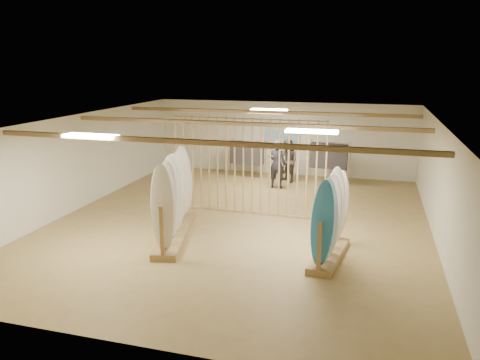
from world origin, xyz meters
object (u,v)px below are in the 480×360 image
(clothing_rack_a, at_px, (247,153))
(clothing_rack_b, at_px, (329,156))
(shopper_a, at_px, (277,161))
(rack_right, at_px, (330,231))
(shopper_b, at_px, (288,158))
(rack_left, at_px, (174,209))

(clothing_rack_a, bearing_deg, clothing_rack_b, 4.31)
(shopper_a, bearing_deg, rack_right, 113.05)
(clothing_rack_a, bearing_deg, shopper_b, -4.11)
(rack_left, distance_m, shopper_a, 5.59)
(clothing_rack_a, height_order, shopper_a, shopper_a)
(clothing_rack_a, height_order, clothing_rack_b, clothing_rack_b)
(rack_left, height_order, clothing_rack_b, rack_left)
(shopper_b, bearing_deg, clothing_rack_b, 49.52)
(rack_right, xyz_separation_m, shopper_b, (-2.12, 6.54, 0.22))
(clothing_rack_b, bearing_deg, shopper_a, -139.28)
(clothing_rack_a, bearing_deg, rack_right, -55.58)
(rack_left, height_order, shopper_b, rack_left)
(rack_right, relative_size, clothing_rack_b, 1.36)
(rack_right, distance_m, shopper_a, 6.14)
(clothing_rack_a, height_order, shopper_b, shopper_b)
(clothing_rack_a, distance_m, shopper_b, 1.66)
(rack_left, bearing_deg, shopper_a, 61.29)
(rack_left, xyz_separation_m, clothing_rack_b, (3.17, 6.46, 0.27))
(rack_left, distance_m, shopper_b, 6.49)
(shopper_a, bearing_deg, clothing_rack_a, -39.05)
(shopper_a, bearing_deg, rack_left, 74.94)
(rack_left, bearing_deg, shopper_b, 61.30)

